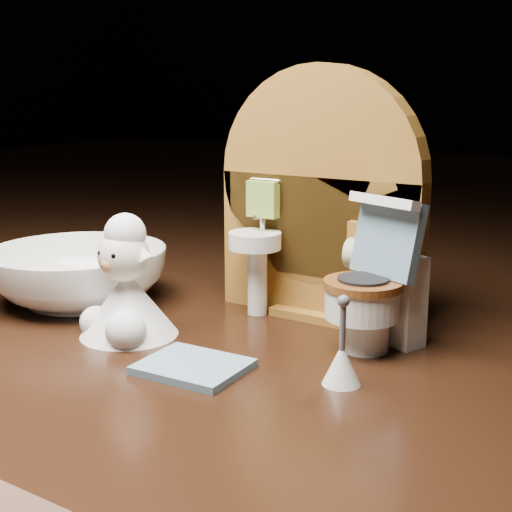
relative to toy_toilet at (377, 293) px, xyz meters
The scene contains 6 objects.
backdrop_panel 0.07m from the toy_toilet, 148.98° to the left, with size 0.13×0.05×0.15m.
toy_toilet is the anchor object (origin of this frame).
bath_mat 0.11m from the toy_toilet, 127.93° to the right, with size 0.05×0.04×0.00m, color slate.
toilet_brush 0.06m from the toy_toilet, 83.01° to the right, with size 0.02×0.02×0.04m.
plush_lamb 0.14m from the toy_toilet, 154.84° to the right, with size 0.06×0.06×0.07m.
ceramic_bowl 0.20m from the toy_toilet, behind, with size 0.11×0.11×0.04m, color white.
Camera 1 is at (0.20, -0.31, 0.14)m, focal length 50.00 mm.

